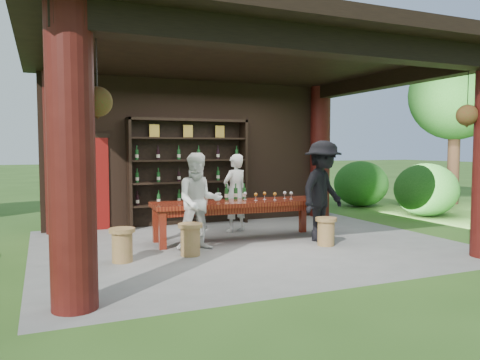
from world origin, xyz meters
name	(u,v)px	position (x,y,z in m)	size (l,w,h in m)	color
ground	(249,244)	(0.00, 0.00, 0.00)	(90.00, 90.00, 0.00)	#2D5119
pavilion	(239,128)	(-0.01, 0.43, 2.13)	(7.50, 6.00, 3.60)	slate
wine_shelf	(189,172)	(-0.38, 2.45, 1.21)	(2.74, 0.42, 2.41)	black
tasting_table	(239,207)	(0.00, 0.44, 0.63)	(3.34, 1.01, 0.75)	#55120C
stool_near_left	(190,239)	(-1.24, -0.45, 0.28)	(0.40, 0.40, 0.53)	olive
stool_near_right	(326,231)	(1.23, -0.66, 0.27)	(0.38, 0.38, 0.51)	olive
stool_far_left	(122,244)	(-2.34, -0.46, 0.28)	(0.40, 0.40, 0.53)	olive
host	(235,193)	(0.26, 1.27, 0.81)	(0.59, 0.39, 1.63)	white
guest_woman	(199,201)	(-0.97, -0.07, 0.84)	(0.81, 0.63, 1.67)	white
guest_man	(323,191)	(1.41, -0.28, 0.95)	(1.22, 0.70, 1.89)	black
table_bottles	(236,191)	(0.04, 0.72, 0.90)	(0.45, 0.10, 0.31)	#194C1E
table_glasses	(269,196)	(0.63, 0.42, 0.82)	(0.94, 0.36, 0.15)	silver
napkin_basket	(200,199)	(-0.80, 0.43, 0.82)	(0.26, 0.18, 0.14)	#BF6672
shrubs	(364,200)	(3.46, 1.13, 0.54)	(14.08, 7.63, 1.36)	#194C14
trees	(357,77)	(3.20, 1.12, 3.37)	(20.44, 10.44, 4.80)	#3F2819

